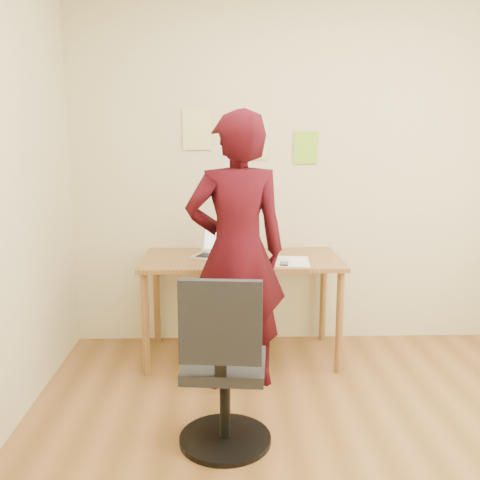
{
  "coord_description": "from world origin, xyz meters",
  "views": [
    {
      "loc": [
        -0.59,
        -2.32,
        1.57
      ],
      "look_at": [
        -0.49,
        0.95,
        0.95
      ],
      "focal_mm": 40.0,
      "sensor_mm": 36.0,
      "label": 1
    }
  ],
  "objects_px": {
    "desk": "(242,270)",
    "phone": "(284,264)",
    "laptop": "(220,250)",
    "office_chair": "(224,376)",
    "person": "(237,252)"
  },
  "relations": [
    {
      "from": "office_chair",
      "to": "phone",
      "type": "bearing_deg",
      "value": 73.07
    },
    {
      "from": "phone",
      "to": "office_chair",
      "type": "relative_size",
      "value": 0.12
    },
    {
      "from": "desk",
      "to": "office_chair",
      "type": "xyz_separation_m",
      "value": [
        -0.13,
        -1.19,
        -0.25
      ]
    },
    {
      "from": "laptop",
      "to": "phone",
      "type": "xyz_separation_m",
      "value": [
        0.44,
        -0.25,
        -0.05
      ]
    },
    {
      "from": "phone",
      "to": "office_chair",
      "type": "distance_m",
      "value": 1.11
    },
    {
      "from": "office_chair",
      "to": "person",
      "type": "height_order",
      "value": "person"
    },
    {
      "from": "desk",
      "to": "phone",
      "type": "relative_size",
      "value": 12.02
    },
    {
      "from": "desk",
      "to": "laptop",
      "type": "height_order",
      "value": "laptop"
    },
    {
      "from": "desk",
      "to": "person",
      "type": "height_order",
      "value": "person"
    },
    {
      "from": "laptop",
      "to": "office_chair",
      "type": "height_order",
      "value": "laptop"
    },
    {
      "from": "desk",
      "to": "phone",
      "type": "bearing_deg",
      "value": -36.85
    },
    {
      "from": "office_chair",
      "to": "person",
      "type": "xyz_separation_m",
      "value": [
        0.08,
        0.75,
        0.47
      ]
    },
    {
      "from": "desk",
      "to": "phone",
      "type": "height_order",
      "value": "phone"
    },
    {
      "from": "laptop",
      "to": "office_chair",
      "type": "relative_size",
      "value": 0.46
    },
    {
      "from": "laptop",
      "to": "desk",
      "type": "bearing_deg",
      "value": 7.84
    }
  ]
}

